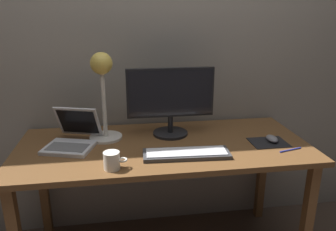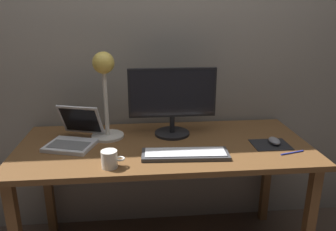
{
  "view_description": "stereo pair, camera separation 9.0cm",
  "coord_description": "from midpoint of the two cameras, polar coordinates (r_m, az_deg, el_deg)",
  "views": [
    {
      "loc": [
        -0.22,
        -1.66,
        1.45
      ],
      "look_at": [
        0.02,
        -0.05,
        0.92
      ],
      "focal_mm": 34.9,
      "sensor_mm": 36.0,
      "label": 1
    },
    {
      "loc": [
        -0.13,
        -1.67,
        1.45
      ],
      "look_at": [
        0.02,
        -0.05,
        0.92
      ],
      "focal_mm": 34.9,
      "sensor_mm": 36.0,
      "label": 2
    }
  ],
  "objects": [
    {
      "name": "laptop",
      "position": [
        1.87,
        -14.57,
        -3.01
      ],
      "size": [
        0.32,
        0.35,
        0.2
      ],
      "color": "silver",
      "rests_on": "desk"
    },
    {
      "name": "mousepad",
      "position": [
        1.9,
        18.78,
        -4.85
      ],
      "size": [
        0.2,
        0.16,
        0.0
      ],
      "primitive_type": "cube",
      "color": "black",
      "rests_on": "desk"
    },
    {
      "name": "coffee_mug",
      "position": [
        1.56,
        -8.49,
        -7.57
      ],
      "size": [
        0.11,
        0.08,
        0.08
      ],
      "color": "white",
      "rests_on": "desk"
    },
    {
      "name": "back_wall",
      "position": [
        2.07,
        -0.44,
        13.93
      ],
      "size": [
        4.8,
        0.06,
        2.6
      ],
      "primitive_type": "cube",
      "color": "gray",
      "rests_on": "ground"
    },
    {
      "name": "pen",
      "position": [
        1.83,
        22.21,
        -6.05
      ],
      "size": [
        0.14,
        0.04,
        0.01
      ],
      "primitive_type": "cylinder",
      "rotation": [
        0.0,
        1.57,
        0.26
      ],
      "color": "#2633A5",
      "rests_on": "desk"
    },
    {
      "name": "keyboard_main",
      "position": [
        1.67,
        4.58,
        -6.73
      ],
      "size": [
        0.45,
        0.16,
        0.03
      ],
      "color": "#38383A",
      "rests_on": "desk"
    },
    {
      "name": "mouse",
      "position": [
        1.91,
        19.38,
        -4.22
      ],
      "size": [
        0.06,
        0.1,
        0.03
      ],
      "primitive_type": "ellipsoid",
      "color": "slate",
      "rests_on": "mousepad"
    },
    {
      "name": "monitor",
      "position": [
        1.88,
        2.12,
        3.06
      ],
      "size": [
        0.5,
        0.21,
        0.4
      ],
      "color": "black",
      "rests_on": "desk"
    },
    {
      "name": "desk",
      "position": [
        1.85,
        0.69,
        -7.22
      ],
      "size": [
        1.6,
        0.7,
        0.74
      ],
      "color": "brown",
      "rests_on": "ground"
    },
    {
      "name": "desk_lamp",
      "position": [
        1.83,
        -9.65,
        5.78
      ],
      "size": [
        0.19,
        0.19,
        0.49
      ],
      "color": "beige",
      "rests_on": "desk"
    }
  ]
}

